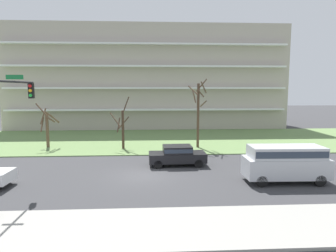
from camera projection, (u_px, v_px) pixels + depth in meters
The scene contains 10 objects.
ground at pixel (144, 175), 20.50m from camera, with size 160.00×160.00×0.00m, color #38383A.
sidewalk_curb_near at pixel (138, 229), 12.57m from camera, with size 80.00×4.00×0.15m, color #99968E.
grass_lawn_strip at pixel (147, 140), 34.36m from camera, with size 80.00×16.00×0.08m, color #66844C.
apartment_building at pixel (148, 79), 46.87m from camera, with size 40.68×12.16×15.04m.
tree_far_left at pixel (47, 126), 29.57m from camera, with size 2.02×1.95×4.57m.
tree_left at pixel (122, 127), 28.93m from camera, with size 1.98×1.98×5.19m.
tree_center at pixel (198, 111), 29.36m from camera, with size 1.93×1.92×6.93m.
sedan_black_center_left at pixel (177, 155), 23.00m from camera, with size 4.46×1.94×1.57m.
van_silver_center_right at pixel (286, 161), 18.84m from camera, with size 5.24×2.11×2.36m.
traffic_signal_mast at pixel (7, 117), 14.74m from camera, with size 0.90×5.36×6.75m.
Camera 1 is at (0.61, -19.96, 6.02)m, focal length 31.58 mm.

